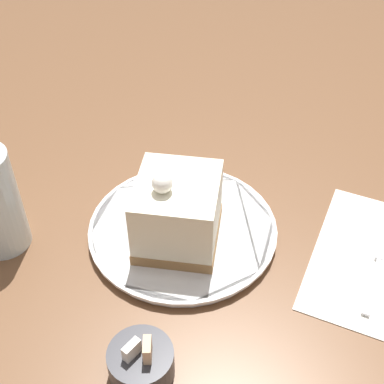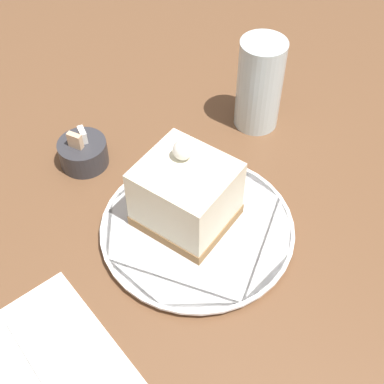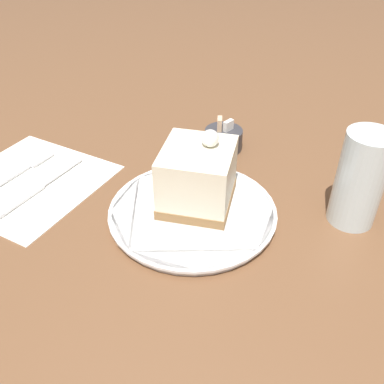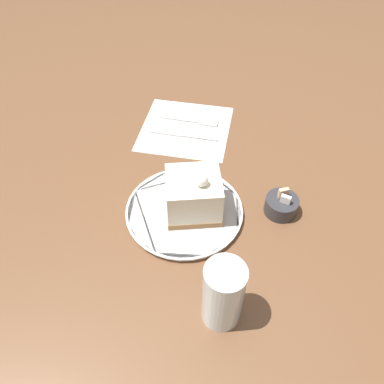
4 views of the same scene
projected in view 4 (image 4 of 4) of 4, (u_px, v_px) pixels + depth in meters
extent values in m
plane|color=brown|center=(171.00, 213.00, 0.78)|extent=(4.00, 4.00, 0.00)
cylinder|color=white|center=(184.00, 210.00, 0.77)|extent=(0.23, 0.23, 0.01)
cylinder|color=white|center=(184.00, 208.00, 0.77)|extent=(0.24, 0.24, 0.00)
cube|color=olive|center=(194.00, 206.00, 0.76)|extent=(0.11, 0.12, 0.01)
cube|color=white|center=(194.00, 192.00, 0.73)|extent=(0.11, 0.12, 0.07)
sphere|color=white|center=(202.00, 180.00, 0.68)|extent=(0.02, 0.02, 0.02)
cube|color=white|center=(186.00, 128.00, 0.96)|extent=(0.25, 0.25, 0.00)
cube|color=silver|center=(179.00, 119.00, 0.98)|extent=(0.03, 0.11, 0.00)
cube|color=silver|center=(209.00, 123.00, 0.97)|extent=(0.03, 0.05, 0.00)
cube|color=silver|center=(166.00, 132.00, 0.94)|extent=(0.03, 0.09, 0.00)
cube|color=silver|center=(200.00, 137.00, 0.93)|extent=(0.02, 0.09, 0.00)
cylinder|color=#333338|center=(281.00, 205.00, 0.76)|extent=(0.07, 0.07, 0.04)
cube|color=#D8B28C|center=(283.00, 193.00, 0.75)|extent=(0.01, 0.02, 0.02)
cube|color=white|center=(285.00, 200.00, 0.74)|extent=(0.02, 0.02, 0.02)
cylinder|color=silver|center=(223.00, 295.00, 0.58)|extent=(0.06, 0.06, 0.14)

